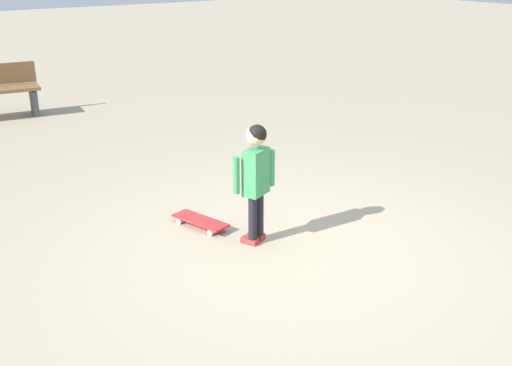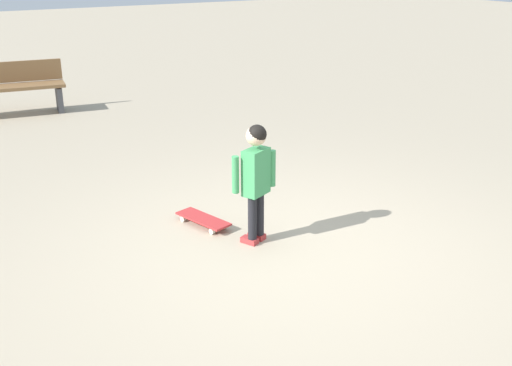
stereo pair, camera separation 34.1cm
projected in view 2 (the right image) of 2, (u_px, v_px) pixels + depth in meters
ground_plane at (294, 251)px, 5.20m from camera, size 50.00×50.00×0.00m
child_person at (256, 171)px, 5.14m from camera, size 0.41×0.25×1.06m
skateboard at (203, 219)px, 5.68m from camera, size 0.34×0.60×0.07m
street_bench at (10, 88)px, 9.42m from camera, size 1.65×0.66×0.80m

